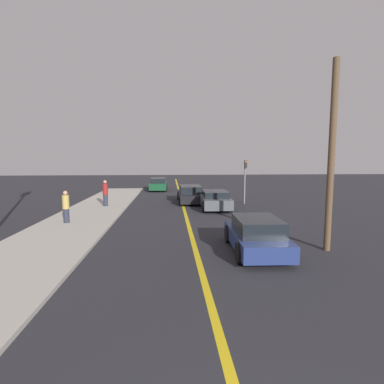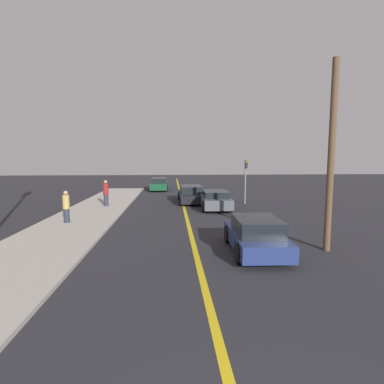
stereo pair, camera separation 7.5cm
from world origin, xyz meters
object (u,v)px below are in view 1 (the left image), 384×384
at_px(car_parked_left_lot, 158,184).
at_px(utility_pole, 331,157).
at_px(car_near_right_lane, 256,235).
at_px(pedestrian_far_standing, 105,193).
at_px(car_ahead_center, 215,200).
at_px(traffic_light, 245,177).
at_px(pedestrian_mid_group, 66,207).
at_px(car_far_distant, 190,194).

relative_size(car_parked_left_lot, utility_pole, 0.65).
bearing_deg(car_near_right_lane, pedestrian_far_standing, 128.15).
bearing_deg(car_ahead_center, traffic_light, 39.01).
relative_size(pedestrian_far_standing, traffic_light, 0.55).
relative_size(pedestrian_mid_group, traffic_light, 0.51).
bearing_deg(car_near_right_lane, utility_pole, 2.36).
xyz_separation_m(car_parked_left_lot, traffic_light, (6.86, -10.19, 1.41)).
height_order(car_near_right_lane, traffic_light, traffic_light).
xyz_separation_m(car_far_distant, pedestrian_mid_group, (-6.93, -7.52, 0.32)).
distance_m(car_far_distant, utility_pole, 13.63).
bearing_deg(pedestrian_far_standing, utility_pole, -45.41).
height_order(car_far_distant, pedestrian_far_standing, pedestrian_far_standing).
relative_size(pedestrian_far_standing, utility_pole, 0.26).
bearing_deg(car_parked_left_lot, traffic_light, -55.98).
xyz_separation_m(pedestrian_mid_group, pedestrian_far_standing, (0.87, 5.36, 0.07)).
xyz_separation_m(car_far_distant, traffic_light, (4.01, -1.15, 1.42)).
bearing_deg(pedestrian_mid_group, pedestrian_far_standing, 80.84).
bearing_deg(car_near_right_lane, traffic_light, 80.05).
relative_size(car_near_right_lane, car_far_distant, 0.85).
relative_size(car_far_distant, traffic_light, 1.47).
height_order(pedestrian_far_standing, traffic_light, traffic_light).
bearing_deg(car_near_right_lane, pedestrian_mid_group, 151.04).
distance_m(car_near_right_lane, traffic_light, 11.84).
bearing_deg(car_ahead_center, utility_pole, -72.51).
relative_size(car_ahead_center, car_parked_left_lot, 0.95).
height_order(car_parked_left_lot, pedestrian_mid_group, pedestrian_mid_group).
relative_size(car_near_right_lane, car_parked_left_lot, 0.90).
xyz_separation_m(car_ahead_center, traffic_light, (2.56, 2.00, 1.43)).
relative_size(car_ahead_center, car_far_distant, 0.89).
relative_size(car_far_distant, utility_pole, 0.69).
height_order(car_ahead_center, car_far_distant, car_far_distant).
bearing_deg(utility_pole, car_near_right_lane, -179.79).
bearing_deg(car_parked_left_lot, car_far_distant, -72.46).
bearing_deg(car_parked_left_lot, utility_pole, -71.78).
relative_size(car_parked_left_lot, traffic_light, 1.38).
distance_m(pedestrian_mid_group, utility_pole, 12.56).
xyz_separation_m(car_parked_left_lot, pedestrian_far_standing, (-3.23, -11.20, 0.39)).
height_order(car_near_right_lane, car_ahead_center, car_near_right_lane).
height_order(car_near_right_lane, car_parked_left_lot, car_parked_left_lot).
xyz_separation_m(car_ahead_center, pedestrian_far_standing, (-7.52, 0.99, 0.40)).
relative_size(car_ahead_center, utility_pole, 0.61).
xyz_separation_m(car_near_right_lane, pedestrian_mid_group, (-8.48, 5.12, 0.32)).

